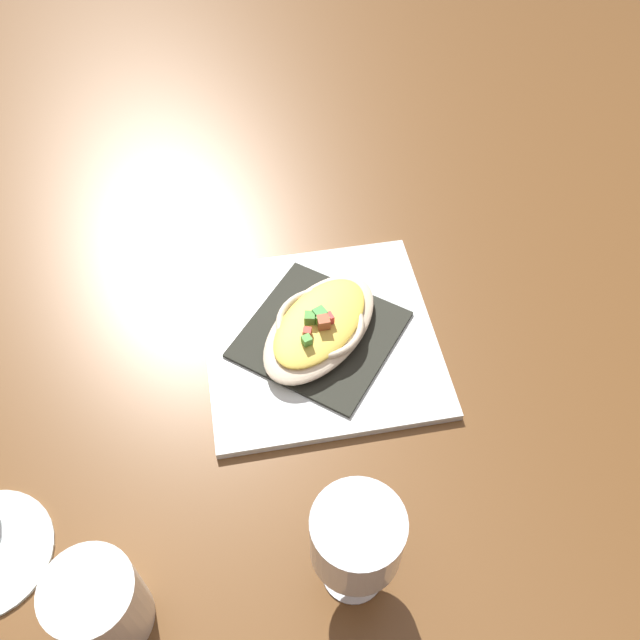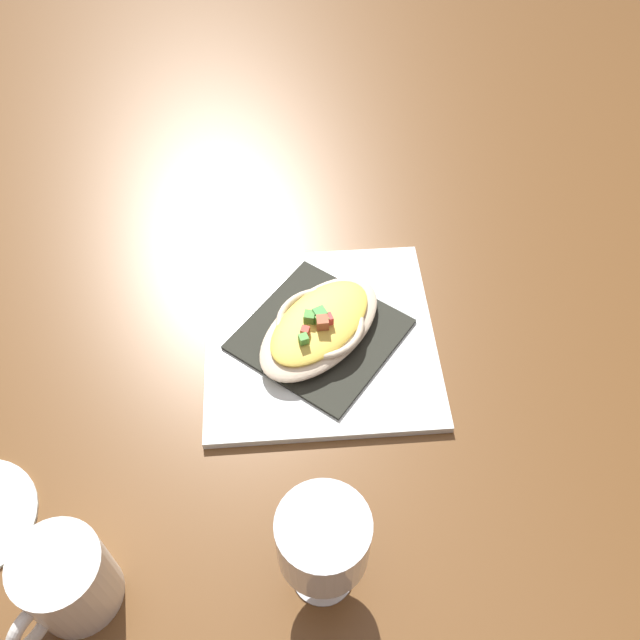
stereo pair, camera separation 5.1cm
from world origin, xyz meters
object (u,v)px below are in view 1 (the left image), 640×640
(gratin_dish, at_px, (320,325))
(stemmed_glass, at_px, (357,540))
(square_plate, at_px, (320,337))
(coffee_mug, at_px, (99,608))

(gratin_dish, height_order, stemmed_glass, stemmed_glass)
(stemmed_glass, bearing_deg, gratin_dish, -103.31)
(square_plate, distance_m, coffee_mug, 0.38)
(square_plate, xyz_separation_m, stemmed_glass, (0.07, 0.28, 0.09))
(square_plate, distance_m, gratin_dish, 0.03)
(square_plate, bearing_deg, gratin_dish, 53.11)
(gratin_dish, xyz_separation_m, stemmed_glass, (0.07, 0.28, 0.06))
(gratin_dish, xyz_separation_m, coffee_mug, (0.30, 0.24, 0.01))
(square_plate, relative_size, stemmed_glass, 2.12)
(coffee_mug, bearing_deg, square_plate, -141.05)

